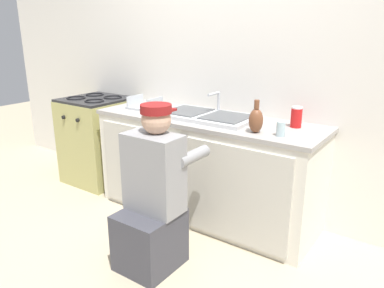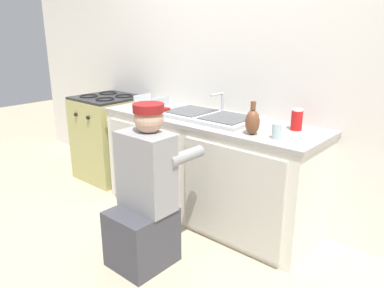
# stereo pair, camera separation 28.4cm
# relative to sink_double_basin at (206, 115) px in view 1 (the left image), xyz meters

# --- Properties ---
(ground_plane) EXTENTS (12.00, 12.00, 0.00)m
(ground_plane) POSITION_rel_sink_double_basin_xyz_m (0.00, -0.30, -0.88)
(ground_plane) COLOR tan
(back_wall) EXTENTS (6.00, 0.10, 2.50)m
(back_wall) POSITION_rel_sink_double_basin_xyz_m (0.00, 0.35, 0.37)
(back_wall) COLOR silver
(back_wall) RESTS_ON ground_plane
(counter_cabinet) EXTENTS (1.89, 0.62, 0.83)m
(counter_cabinet) POSITION_rel_sink_double_basin_xyz_m (0.00, -0.01, -0.47)
(counter_cabinet) COLOR silver
(counter_cabinet) RESTS_ON ground_plane
(countertop) EXTENTS (1.93, 0.62, 0.03)m
(countertop) POSITION_rel_sink_double_basin_xyz_m (0.00, -0.00, -0.04)
(countertop) COLOR #9E9993
(countertop) RESTS_ON counter_cabinet
(sink_double_basin) EXTENTS (0.80, 0.44, 0.19)m
(sink_double_basin) POSITION_rel_sink_double_basin_xyz_m (0.00, 0.00, 0.00)
(sink_double_basin) COLOR silver
(sink_double_basin) RESTS_ON countertop
(stove_range) EXTENTS (0.60, 0.62, 0.89)m
(stove_range) POSITION_rel_sink_double_basin_xyz_m (-1.34, -0.00, -0.44)
(stove_range) COLOR tan
(stove_range) RESTS_ON ground_plane
(plumber_person) EXTENTS (0.42, 0.61, 1.10)m
(plumber_person) POSITION_rel_sink_double_basin_xyz_m (0.10, -0.80, -0.42)
(plumber_person) COLOR #3F3F47
(plumber_person) RESTS_ON ground_plane
(dish_rack_tray) EXTENTS (0.28, 0.22, 0.11)m
(dish_rack_tray) POSITION_rel_sink_double_basin_xyz_m (-0.64, -0.02, 0.01)
(dish_rack_tray) COLOR #B2B7BC
(dish_rack_tray) RESTS_ON countertop
(vase_decorative) EXTENTS (0.10, 0.10, 0.23)m
(vase_decorative) POSITION_rel_sink_double_basin_xyz_m (0.52, -0.18, 0.07)
(vase_decorative) COLOR brown
(vase_decorative) RESTS_ON countertop
(soda_cup_red) EXTENTS (0.08, 0.08, 0.15)m
(soda_cup_red) POSITION_rel_sink_double_basin_xyz_m (0.70, 0.13, 0.06)
(soda_cup_red) COLOR red
(soda_cup_red) RESTS_ON countertop
(water_glass) EXTENTS (0.06, 0.06, 0.10)m
(water_glass) POSITION_rel_sink_double_basin_xyz_m (0.70, -0.16, 0.03)
(water_glass) COLOR #ADC6CC
(water_glass) RESTS_ON countertop
(spice_bottle_pepper) EXTENTS (0.04, 0.04, 0.10)m
(spice_bottle_pepper) POSITION_rel_sink_double_basin_xyz_m (0.47, -0.04, 0.03)
(spice_bottle_pepper) COLOR #513823
(spice_bottle_pepper) RESTS_ON countertop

